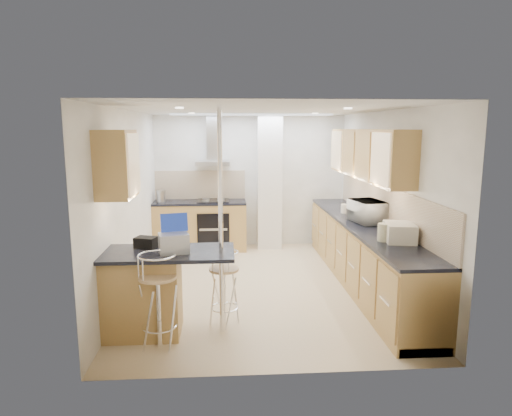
{
  "coord_description": "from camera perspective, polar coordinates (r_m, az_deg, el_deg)",
  "views": [
    {
      "loc": [
        -0.48,
        -6.29,
        2.26
      ],
      "look_at": [
        -0.03,
        0.2,
        1.11
      ],
      "focal_mm": 32.0,
      "sensor_mm": 36.0,
      "label": 1
    }
  ],
  "objects": [
    {
      "name": "jar_a",
      "position": [
        7.14,
        12.71,
        -0.35
      ],
      "size": [
        0.14,
        0.14,
        0.18
      ],
      "primitive_type": "cylinder",
      "rotation": [
        0.0,
        0.0,
        0.24
      ],
      "color": "silver",
      "rests_on": "right_counter"
    },
    {
      "name": "kettle",
      "position": [
        8.51,
        -11.79,
        1.48
      ],
      "size": [
        0.16,
        0.16,
        0.22
      ],
      "primitive_type": "cylinder",
      "color": "#AFB1B4",
      "rests_on": "back_counter"
    },
    {
      "name": "room_shell",
      "position": [
        6.75,
        2.95,
        3.87
      ],
      "size": [
        3.64,
        4.84,
        2.51
      ],
      "color": "silver",
      "rests_on": "ground"
    },
    {
      "name": "bag",
      "position": [
        5.23,
        -13.6,
        -4.22
      ],
      "size": [
        0.27,
        0.23,
        0.12
      ],
      "primitive_type": "cube",
      "rotation": [
        0.0,
        0.0,
        -0.33
      ],
      "color": "black",
      "rests_on": "peninsula"
    },
    {
      "name": "bar_stool_near",
      "position": [
        4.9,
        -12.1,
        -11.25
      ],
      "size": [
        0.5,
        0.5,
        1.01
      ],
      "primitive_type": null,
      "rotation": [
        0.0,
        0.0,
        0.26
      ],
      "color": "tan",
      "rests_on": "ground"
    },
    {
      "name": "back_counter",
      "position": [
        8.59,
        -6.98,
        -2.17
      ],
      "size": [
        1.7,
        0.63,
        0.92
      ],
      "color": "tan",
      "rests_on": "ground"
    },
    {
      "name": "microwave",
      "position": [
        6.71,
        13.81,
        -0.44
      ],
      "size": [
        0.49,
        0.64,
        0.32
      ],
      "primitive_type": "imported",
      "rotation": [
        0.0,
        0.0,
        1.77
      ],
      "color": "white",
      "rests_on": "right_counter"
    },
    {
      "name": "jar_d",
      "position": [
        5.74,
        17.6,
        -3.24
      ],
      "size": [
        0.12,
        0.12,
        0.15
      ],
      "primitive_type": "cylinder",
      "rotation": [
        0.0,
        0.0,
        0.3
      ],
      "color": "white",
      "rests_on": "right_counter"
    },
    {
      "name": "ground",
      "position": [
        6.7,
        0.42,
        -9.73
      ],
      "size": [
        4.8,
        4.8,
        0.0
      ],
      "primitive_type": "plane",
      "color": "beige",
      "rests_on": "ground"
    },
    {
      "name": "right_counter",
      "position": [
        6.83,
        13.13,
        -5.55
      ],
      "size": [
        0.63,
        4.4,
        0.92
      ],
      "color": "tan",
      "rests_on": "ground"
    },
    {
      "name": "jar_b",
      "position": [
        7.39,
        10.97,
        -0.07
      ],
      "size": [
        0.12,
        0.12,
        0.14
      ],
      "primitive_type": "cylinder",
      "rotation": [
        0.0,
        0.0,
        -0.05
      ],
      "color": "silver",
      "rests_on": "right_counter"
    },
    {
      "name": "bread_bin",
      "position": [
        5.71,
        17.51,
        -2.93
      ],
      "size": [
        0.39,
        0.47,
        0.22
      ],
      "primitive_type": "cube",
      "rotation": [
        0.0,
        0.0,
        -0.16
      ],
      "color": "silver",
      "rests_on": "right_counter"
    },
    {
      "name": "peninsula",
      "position": [
        5.2,
        -10.99,
        -10.3
      ],
      "size": [
        1.47,
        0.72,
        0.94
      ],
      "color": "tan",
      "rests_on": "ground"
    },
    {
      "name": "laptop",
      "position": [
        4.96,
        -10.24,
        -4.36
      ],
      "size": [
        0.35,
        0.3,
        0.21
      ],
      "primitive_type": "cube",
      "rotation": [
        0.0,
        0.0,
        0.25
      ],
      "color": "#A3A6AB",
      "rests_on": "peninsula"
    },
    {
      "name": "jar_c",
      "position": [
        5.68,
        15.64,
        -2.95
      ],
      "size": [
        0.15,
        0.15,
        0.21
      ],
      "primitive_type": "cylinder",
      "rotation": [
        0.0,
        0.0,
        0.08
      ],
      "color": "beige",
      "rests_on": "right_counter"
    },
    {
      "name": "bar_stool_end",
      "position": [
        5.35,
        -4.01,
        -9.9
      ],
      "size": [
        0.44,
        0.44,
        0.88
      ],
      "primitive_type": null,
      "rotation": [
        0.0,
        0.0,
        1.3
      ],
      "color": "tan",
      "rests_on": "ground"
    }
  ]
}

